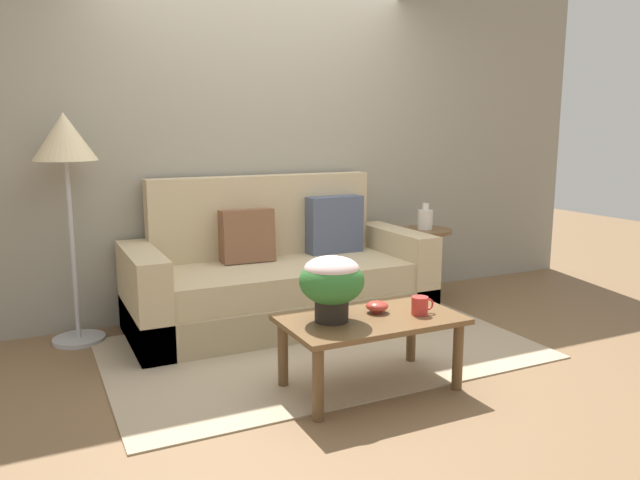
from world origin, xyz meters
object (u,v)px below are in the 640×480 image
object	(u,v)px
floor_lamp	(65,152)
coffee_mug	(420,306)
potted_plant	(332,281)
couch	(279,279)
table_vase	(425,219)
side_table	(424,252)
snack_bowl	(377,306)
coffee_table	(370,328)

from	to	relation	value
floor_lamp	coffee_mug	size ratio (longest dim) A/B	11.02
floor_lamp	potted_plant	bearing A→B (deg)	-51.95
couch	table_vase	bearing A→B (deg)	-0.64
potted_plant	coffee_mug	bearing A→B (deg)	-12.44
table_vase	side_table	bearing A→B (deg)	58.30
side_table	snack_bowl	world-z (taller)	side_table
potted_plant	coffee_mug	distance (m)	0.54
couch	coffee_mug	world-z (taller)	couch
coffee_table	side_table	distance (m)	1.87
coffee_table	snack_bowl	bearing A→B (deg)	35.90
floor_lamp	potted_plant	world-z (taller)	floor_lamp
couch	potted_plant	bearing A→B (deg)	-99.67
coffee_table	side_table	bearing A→B (deg)	45.68
coffee_mug	table_vase	world-z (taller)	table_vase
couch	side_table	bearing A→B (deg)	-0.18
snack_bowl	couch	bearing A→B (deg)	93.41
side_table	coffee_table	bearing A→B (deg)	-134.32
table_vase	coffee_mug	bearing A→B (deg)	-126.08
coffee_table	side_table	xyz separation A→B (m)	(1.31, 1.34, 0.07)
snack_bowl	table_vase	xyz separation A→B (m)	(1.23, 1.27, 0.25)
side_table	table_vase	world-z (taller)	table_vase
coffee_mug	table_vase	size ratio (longest dim) A/B	0.64
side_table	potted_plant	distance (m)	2.03
side_table	potted_plant	world-z (taller)	potted_plant
potted_plant	table_vase	xyz separation A→B (m)	(1.53, 1.30, 0.07)
floor_lamp	table_vase	xyz separation A→B (m)	(2.71, -0.21, -0.58)
coffee_mug	snack_bowl	xyz separation A→B (m)	(-0.20, 0.14, -0.02)
potted_plant	table_vase	size ratio (longest dim) A/B	1.63
couch	floor_lamp	size ratio (longest dim) A/B	1.42
coffee_mug	table_vase	distance (m)	1.76
couch	snack_bowl	bearing A→B (deg)	-86.59
couch	floor_lamp	distance (m)	1.71
coffee_mug	potted_plant	bearing A→B (deg)	167.56
potted_plant	coffee_mug	size ratio (longest dim) A/B	2.54
coffee_table	side_table	size ratio (longest dim) A/B	1.59
side_table	floor_lamp	size ratio (longest dim) A/B	0.40
coffee_table	coffee_mug	bearing A→B (deg)	-17.08
side_table	snack_bowl	xyz separation A→B (m)	(-1.23, -1.28, 0.03)
couch	coffee_table	xyz separation A→B (m)	(0.00, -1.34, 0.02)
couch	table_vase	distance (m)	1.36
couch	potted_plant	world-z (taller)	couch
floor_lamp	coffee_mug	distance (m)	2.47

